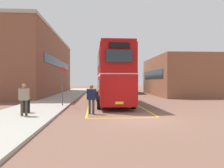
{
  "coord_description": "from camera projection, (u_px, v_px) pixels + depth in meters",
  "views": [
    {
      "loc": [
        -2.16,
        -11.64,
        2.02
      ],
      "look_at": [
        -0.81,
        10.37,
        1.72
      ],
      "focal_mm": 35.68,
      "sensor_mm": 36.0,
      "label": 1
    }
  ],
  "objects": [
    {
      "name": "ground_plane",
      "position": [
        117.0,
        98.0,
        26.15
      ],
      "size": [
        135.6,
        135.6,
        0.0
      ],
      "primitive_type": "plane",
      "color": "brown"
    },
    {
      "name": "sidewalk_left",
      "position": [
        64.0,
        96.0,
        28.15
      ],
      "size": [
        4.0,
        57.6,
        0.14
      ],
      "primitive_type": "cube",
      "color": "#A39E93",
      "rests_on": "ground"
    },
    {
      "name": "brick_building_left",
      "position": [
        38.0,
        65.0,
        33.72
      ],
      "size": [
        6.41,
        25.7,
        8.83
      ],
      "color": "brown",
      "rests_on": "ground"
    },
    {
      "name": "depot_building_right",
      "position": [
        176.0,
        76.0,
        31.49
      ],
      "size": [
        6.71,
        13.17,
        5.31
      ],
      "color": "brown",
      "rests_on": "ground"
    },
    {
      "name": "double_decker_bus",
      "position": [
        113.0,
        75.0,
        19.16
      ],
      "size": [
        2.92,
        10.35,
        4.75
      ],
      "color": "black",
      "rests_on": "ground"
    },
    {
      "name": "single_deck_bus",
      "position": [
        128.0,
        83.0,
        37.53
      ],
      "size": [
        3.37,
        9.04,
        3.02
      ],
      "color": "black",
      "rests_on": "ground"
    },
    {
      "name": "pedestrian_boarding",
      "position": [
        91.0,
        97.0,
        13.55
      ],
      "size": [
        0.6,
        0.25,
        1.79
      ],
      "color": "#2D2D38",
      "rests_on": "ground"
    },
    {
      "name": "pedestrian_waiting_near",
      "position": [
        24.0,
        97.0,
        11.93
      ],
      "size": [
        0.56,
        0.34,
        1.73
      ],
      "color": "#473828",
      "rests_on": "sidewalk_left"
    },
    {
      "name": "litter_bin",
      "position": [
        26.0,
        105.0,
        13.2
      ],
      "size": [
        0.44,
        0.44,
        0.91
      ],
      "color": "black",
      "rests_on": "sidewalk_left"
    },
    {
      "name": "bus_stop_sign",
      "position": [
        62.0,
        83.0,
        17.02
      ],
      "size": [
        0.43,
        0.16,
        2.94
      ],
      "color": "#4C4C51",
      "rests_on": "sidewalk_left"
    },
    {
      "name": "bay_marking_yellow",
      "position": [
        114.0,
        107.0,
        17.29
      ],
      "size": [
        4.37,
        12.38,
        0.01
      ],
      "color": "gold",
      "rests_on": "ground"
    }
  ]
}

